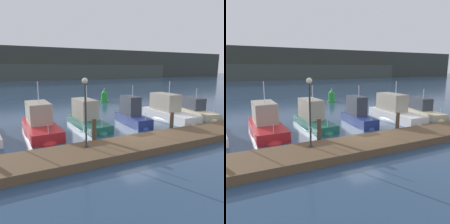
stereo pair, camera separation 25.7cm
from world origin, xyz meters
The scene contains 12 objects.
ground_plane centered at (0.00, 0.00, 0.00)m, with size 400.00×400.00×0.00m, color navy.
dock centered at (0.00, -1.57, 0.23)m, with size 27.49×2.80×0.45m, color brown.
mooring_pile_1 centered at (-3.10, 0.08, 0.86)m, with size 0.28×0.28×1.72m, color #4C3D2D.
mooring_pile_2 centered at (3.10, 0.08, 0.79)m, with size 0.28×0.28×1.57m, color #4C3D2D.
motorboat_berth_2 centered at (-5.68, 4.43, 0.37)m, with size 2.43×6.60×4.51m.
motorboat_berth_3 centered at (-1.90, 4.69, 0.36)m, with size 2.26×6.35×4.08m.
motorboat_berth_4 centered at (1.86, 3.66, 0.43)m, with size 1.77×4.91×3.97m.
motorboat_berth_5 centered at (5.87, 3.68, 0.44)m, with size 2.21×6.84×4.24m.
motorboat_berth_6 centered at (9.48, 3.75, 0.28)m, with size 2.81×6.03×3.38m.
channel_buoy centered at (5.04, 16.51, 0.75)m, with size 1.28×1.28×1.99m.
dock_lamppost centered at (-4.03, -1.08, 3.02)m, with size 0.32×0.32×3.82m.
hillside_backdrop centered at (-0.51, 94.51, 6.43)m, with size 240.00×23.00×13.97m.
Camera 2 is at (-7.67, -12.17, 4.73)m, focal length 35.00 mm.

